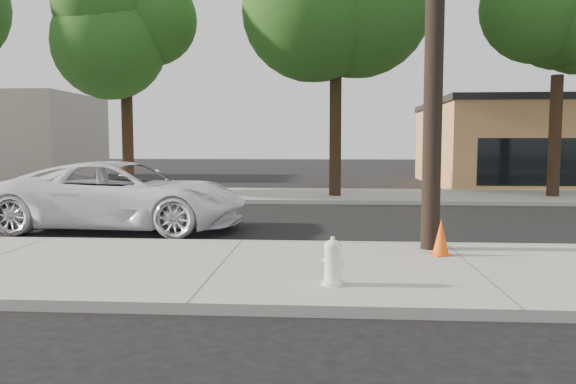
{
  "coord_description": "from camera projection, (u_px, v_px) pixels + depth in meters",
  "views": [
    {
      "loc": [
        1.69,
        -13.08,
        2.09
      ],
      "look_at": [
        0.83,
        -0.6,
        1.0
      ],
      "focal_mm": 35.0,
      "sensor_mm": 36.0,
      "label": 1
    }
  ],
  "objects": [
    {
      "name": "police_cruiser",
      "position": [
        124.0,
        195.0,
        13.6
      ],
      "size": [
        6.11,
        3.1,
        1.65
      ],
      "primitive_type": "imported",
      "rotation": [
        0.0,
        0.0,
        1.51
      ],
      "color": "white",
      "rests_on": "ground"
    },
    {
      "name": "tree_d",
      "position": [
        567.0,
        23.0,
        19.95
      ],
      "size": [
        4.5,
        4.35,
        8.75
      ],
      "color": "black",
      "rests_on": "far_sidewalk"
    },
    {
      "name": "traffic_cone",
      "position": [
        441.0,
        238.0,
        9.73
      ],
      "size": [
        0.43,
        0.43,
        0.63
      ],
      "rotation": [
        0.0,
        0.0,
        0.42
      ],
      "color": "#EF520C",
      "rests_on": "near_sidewalk"
    },
    {
      "name": "ground",
      "position": [
        255.0,
        232.0,
        13.3
      ],
      "size": [
        120.0,
        120.0,
        0.0
      ],
      "primitive_type": "plane",
      "color": "black",
      "rests_on": "ground"
    },
    {
      "name": "near_sidewalk",
      "position": [
        221.0,
        269.0,
        9.02
      ],
      "size": [
        90.0,
        4.4,
        0.15
      ],
      "primitive_type": "cube",
      "color": "gray",
      "rests_on": "ground"
    },
    {
      "name": "curb_near",
      "position": [
        242.0,
        244.0,
        11.21
      ],
      "size": [
        90.0,
        0.12,
        0.16
      ],
      "primitive_type": "cube",
      "color": "#9E9B93",
      "rests_on": "ground"
    },
    {
      "name": "fire_hydrant",
      "position": [
        333.0,
        263.0,
        7.7
      ],
      "size": [
        0.33,
        0.3,
        0.63
      ],
      "rotation": [
        0.0,
        0.0,
        -0.1
      ],
      "color": "white",
      "rests_on": "near_sidewalk"
    },
    {
      "name": "far_sidewalk",
      "position": [
        283.0,
        195.0,
        21.74
      ],
      "size": [
        90.0,
        5.0,
        0.15
      ],
      "primitive_type": "cube",
      "color": "gray",
      "rests_on": "ground"
    },
    {
      "name": "tree_c",
      "position": [
        342.0,
        9.0,
        20.14
      ],
      "size": [
        4.96,
        4.8,
        9.55
      ],
      "color": "black",
      "rests_on": "far_sidewalk"
    },
    {
      "name": "tree_b",
      "position": [
        129.0,
        35.0,
        21.18
      ],
      "size": [
        4.34,
        4.2,
        8.45
      ],
      "color": "black",
      "rests_on": "far_sidewalk"
    }
  ]
}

